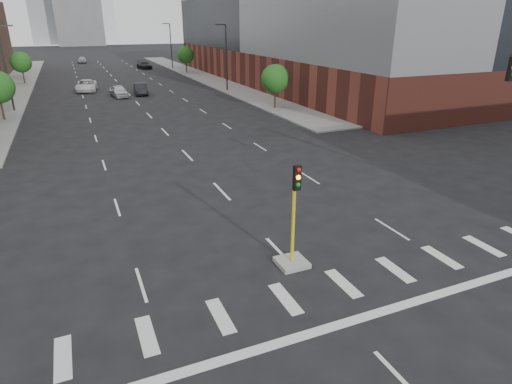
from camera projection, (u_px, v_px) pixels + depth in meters
sidewalk_left_far at (18, 85)px, 67.76m from camera, size 5.00×92.00×0.15m
sidewalk_right_far at (200, 76)px, 78.71m from camera, size 5.00×92.00×0.15m
building_right_main at (310, 11)px, 68.00m from camera, size 24.00×70.00×22.00m
median_traffic_signal at (293, 244)px, 17.38m from camera, size 1.20×1.20×4.40m
streetlight_right_a at (226, 55)px, 60.08m from camera, size 1.60×0.22×9.07m
streetlight_right_b at (170, 44)px, 89.96m from camera, size 1.60×0.22×9.07m
streetlight_left at (6, 65)px, 46.02m from camera, size 1.60×0.22×9.07m
tree_left_far at (21, 62)px, 67.75m from camera, size 3.20×3.20×4.85m
tree_right_near at (275, 79)px, 48.09m from camera, size 3.20×3.20×4.85m
tree_right_far at (186, 55)px, 82.24m from camera, size 3.20×3.20×4.85m
car_near_left at (119, 91)px, 56.87m from camera, size 2.27×4.67×1.54m
car_mid_right at (141, 89)px, 58.71m from camera, size 1.86×4.71×1.52m
car_far_left at (86, 86)px, 61.55m from camera, size 3.41×6.10×1.61m
car_deep_right at (144, 65)px, 91.00m from camera, size 2.83×5.48×1.52m
car_distant at (82, 60)px, 103.53m from camera, size 2.10×4.69×1.57m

